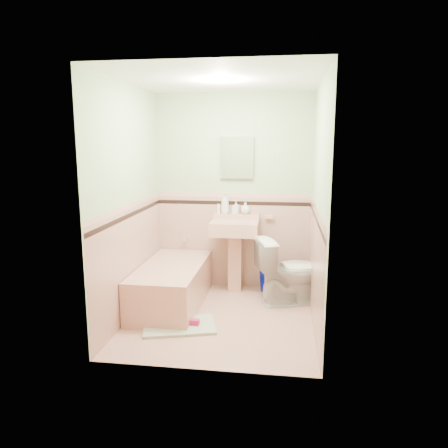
# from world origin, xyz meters

# --- Properties ---
(floor) EXTENTS (2.20, 2.20, 0.00)m
(floor) POSITION_xyz_m (0.00, 0.00, 0.00)
(floor) COLOR tan
(floor) RESTS_ON ground
(ceiling) EXTENTS (2.20, 2.20, 0.00)m
(ceiling) POSITION_xyz_m (0.00, 0.00, 2.50)
(ceiling) COLOR white
(ceiling) RESTS_ON ground
(wall_back) EXTENTS (2.50, 0.00, 2.50)m
(wall_back) POSITION_xyz_m (0.00, 1.10, 1.25)
(wall_back) COLOR beige
(wall_back) RESTS_ON ground
(wall_front) EXTENTS (2.50, 0.00, 2.50)m
(wall_front) POSITION_xyz_m (0.00, -1.10, 1.25)
(wall_front) COLOR beige
(wall_front) RESTS_ON ground
(wall_left) EXTENTS (0.00, 2.50, 2.50)m
(wall_left) POSITION_xyz_m (-1.00, 0.00, 1.25)
(wall_left) COLOR beige
(wall_left) RESTS_ON ground
(wall_right) EXTENTS (0.00, 2.50, 2.50)m
(wall_right) POSITION_xyz_m (1.00, 0.00, 1.25)
(wall_right) COLOR beige
(wall_right) RESTS_ON ground
(wainscot_back) EXTENTS (2.00, 0.00, 2.00)m
(wainscot_back) POSITION_xyz_m (0.00, 1.09, 0.60)
(wainscot_back) COLOR #D19E8C
(wainscot_back) RESTS_ON ground
(wainscot_front) EXTENTS (2.00, 0.00, 2.00)m
(wainscot_front) POSITION_xyz_m (0.00, -1.09, 0.60)
(wainscot_front) COLOR #D19E8C
(wainscot_front) RESTS_ON ground
(wainscot_left) EXTENTS (0.00, 2.20, 2.20)m
(wainscot_left) POSITION_xyz_m (-0.99, 0.00, 0.60)
(wainscot_left) COLOR #D19E8C
(wainscot_left) RESTS_ON ground
(wainscot_right) EXTENTS (0.00, 2.20, 2.20)m
(wainscot_right) POSITION_xyz_m (0.99, 0.00, 0.60)
(wainscot_right) COLOR #D19E8C
(wainscot_right) RESTS_ON ground
(accent_back) EXTENTS (2.00, 0.00, 2.00)m
(accent_back) POSITION_xyz_m (0.00, 1.08, 1.12)
(accent_back) COLOR black
(accent_back) RESTS_ON ground
(accent_front) EXTENTS (2.00, 0.00, 2.00)m
(accent_front) POSITION_xyz_m (0.00, -1.08, 1.12)
(accent_front) COLOR black
(accent_front) RESTS_ON ground
(accent_left) EXTENTS (0.00, 2.20, 2.20)m
(accent_left) POSITION_xyz_m (-0.98, 0.00, 1.12)
(accent_left) COLOR black
(accent_left) RESTS_ON ground
(accent_right) EXTENTS (0.00, 2.20, 2.20)m
(accent_right) POSITION_xyz_m (0.98, 0.00, 1.12)
(accent_right) COLOR black
(accent_right) RESTS_ON ground
(cap_back) EXTENTS (2.00, 0.00, 2.00)m
(cap_back) POSITION_xyz_m (0.00, 1.08, 1.22)
(cap_back) COLOR tan
(cap_back) RESTS_ON ground
(cap_front) EXTENTS (2.00, 0.00, 2.00)m
(cap_front) POSITION_xyz_m (0.00, -1.08, 1.22)
(cap_front) COLOR tan
(cap_front) RESTS_ON ground
(cap_left) EXTENTS (0.00, 2.20, 2.20)m
(cap_left) POSITION_xyz_m (-0.98, 0.00, 1.22)
(cap_left) COLOR tan
(cap_left) RESTS_ON ground
(cap_right) EXTENTS (0.00, 2.20, 2.20)m
(cap_right) POSITION_xyz_m (0.98, 0.00, 1.22)
(cap_right) COLOR tan
(cap_right) RESTS_ON ground
(bathtub) EXTENTS (0.70, 1.50, 0.45)m
(bathtub) POSITION_xyz_m (-0.63, 0.33, 0.23)
(bathtub) COLOR tan
(bathtub) RESTS_ON floor
(tub_faucet) EXTENTS (0.04, 0.12, 0.04)m
(tub_faucet) POSITION_xyz_m (-0.63, 1.05, 0.63)
(tub_faucet) COLOR silver
(tub_faucet) RESTS_ON wall_back
(sink) EXTENTS (0.59, 0.48, 0.92)m
(sink) POSITION_xyz_m (0.05, 0.86, 0.46)
(sink) COLOR tan
(sink) RESTS_ON floor
(sink_faucet) EXTENTS (0.02, 0.02, 0.10)m
(sink_faucet) POSITION_xyz_m (0.05, 1.00, 0.95)
(sink_faucet) COLOR silver
(sink_faucet) RESTS_ON sink
(medicine_cabinet) EXTENTS (0.42, 0.04, 0.52)m
(medicine_cabinet) POSITION_xyz_m (0.05, 1.07, 1.70)
(medicine_cabinet) COLOR white
(medicine_cabinet) RESTS_ON wall_back
(soap_dish) EXTENTS (0.11, 0.06, 0.04)m
(soap_dish) POSITION_xyz_m (0.47, 1.06, 0.95)
(soap_dish) COLOR tan
(soap_dish) RESTS_ON wall_back
(soap_bottle_left) EXTENTS (0.14, 0.14, 0.27)m
(soap_bottle_left) POSITION_xyz_m (-0.10, 1.04, 1.12)
(soap_bottle_left) COLOR #B2B2B2
(soap_bottle_left) RESTS_ON sink
(soap_bottle_mid) EXTENTS (0.10, 0.10, 0.17)m
(soap_bottle_mid) POSITION_xyz_m (0.04, 1.04, 1.07)
(soap_bottle_mid) COLOR #B2B2B2
(soap_bottle_mid) RESTS_ON sink
(soap_bottle_right) EXTENTS (0.13, 0.13, 0.15)m
(soap_bottle_right) POSITION_xyz_m (0.16, 1.04, 1.06)
(soap_bottle_right) COLOR #B2B2B2
(soap_bottle_right) RESTS_ON sink
(tube) EXTENTS (0.04, 0.04, 0.12)m
(tube) POSITION_xyz_m (-0.18, 1.04, 1.05)
(tube) COLOR white
(tube) RESTS_ON sink
(toilet) EXTENTS (0.88, 0.68, 0.80)m
(toilet) POSITION_xyz_m (0.75, 0.57, 0.40)
(toilet) COLOR white
(toilet) RESTS_ON floor
(bucket) EXTENTS (0.32, 0.32, 0.25)m
(bucket) POSITION_xyz_m (0.48, 0.94, 0.12)
(bucket) COLOR #000C93
(bucket) RESTS_ON floor
(bath_mat) EXTENTS (0.84, 0.67, 0.03)m
(bath_mat) POSITION_xyz_m (-0.39, -0.30, 0.01)
(bath_mat) COLOR #9AA98D
(bath_mat) RESTS_ON floor
(shoe) EXTENTS (0.14, 0.07, 0.06)m
(shoe) POSITION_xyz_m (-0.26, -0.28, 0.06)
(shoe) COLOR #BF1E59
(shoe) RESTS_ON bath_mat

